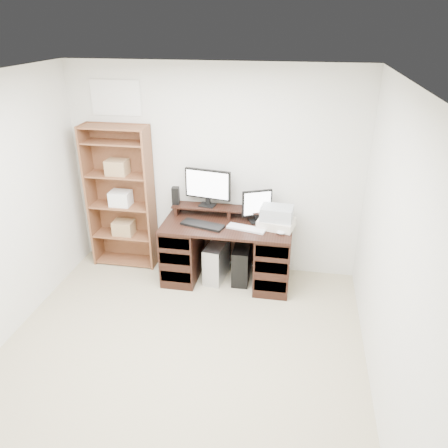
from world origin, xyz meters
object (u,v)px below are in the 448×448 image
(desk, at_px, (227,251))
(printer, at_px, (276,223))
(tower_silver, at_px, (217,261))
(tower_black, at_px, (242,263))
(monitor_wide, at_px, (208,186))
(monitor_small, at_px, (257,205))
(bookshelf, at_px, (121,196))

(desk, height_order, printer, printer)
(tower_silver, relative_size, tower_black, 1.02)
(tower_silver, bearing_deg, desk, 2.44)
(monitor_wide, bearing_deg, tower_black, -14.07)
(monitor_small, xyz_separation_m, printer, (0.24, -0.12, -0.16))
(monitor_wide, xyz_separation_m, monitor_small, (0.60, -0.10, -0.16))
(bookshelf, bearing_deg, tower_black, -6.47)
(desk, distance_m, monitor_small, 0.67)
(monitor_wide, relative_size, printer, 1.42)
(printer, bearing_deg, bookshelf, -174.66)
(desk, bearing_deg, monitor_wide, 139.60)
(desk, distance_m, tower_black, 0.24)
(printer, height_order, tower_silver, printer)
(monitor_wide, bearing_deg, monitor_small, 0.06)
(desk, relative_size, tower_black, 3.30)
(desk, xyz_separation_m, bookshelf, (-1.37, 0.21, 0.53))
(desk, bearing_deg, monitor_small, 22.47)
(tower_black, relative_size, bookshelf, 0.25)
(monitor_small, relative_size, printer, 0.98)
(tower_black, distance_m, bookshelf, 1.70)
(monitor_wide, distance_m, tower_black, 1.02)
(tower_silver, distance_m, bookshelf, 1.43)
(bookshelf, bearing_deg, monitor_small, -2.66)
(tower_silver, bearing_deg, monitor_small, 22.60)
(desk, bearing_deg, printer, 1.85)
(desk, height_order, tower_black, desk)
(monitor_wide, height_order, tower_black, monitor_wide)
(monitor_small, height_order, tower_black, monitor_small)
(monitor_small, xyz_separation_m, tower_silver, (-0.46, -0.12, -0.73))
(desk, relative_size, bookshelf, 0.83)
(monitor_small, distance_m, printer, 0.31)
(monitor_wide, bearing_deg, desk, -30.87)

